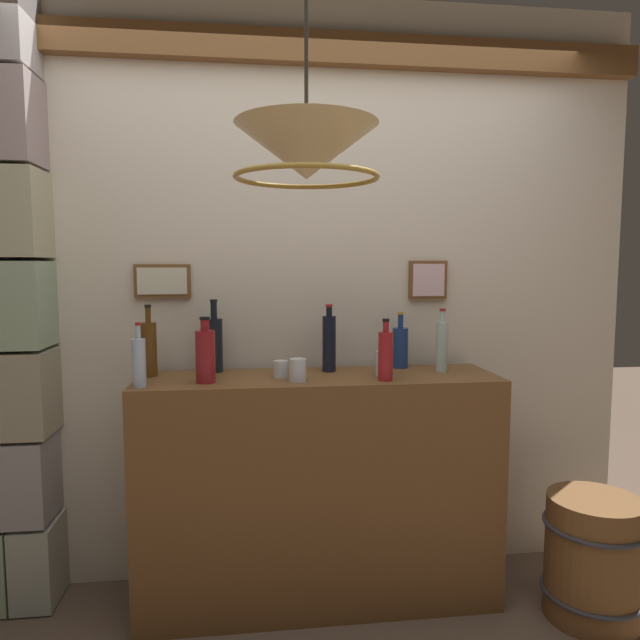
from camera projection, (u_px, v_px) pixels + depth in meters
The scene contains 16 objects.
panelled_rear_partition at pixel (311, 280), 2.73m from camera, with size 3.13×0.15×2.72m.
stone_pillar at pixel (7, 305), 2.44m from camera, with size 0.36×0.32×2.65m.
bar_shelf_unit at pixel (319, 489), 2.53m from camera, with size 1.56×0.43×1.02m, color brown.
liquor_bottle_amaro at pixel (329, 342), 2.57m from camera, with size 0.06×0.06×0.31m.
liquor_bottle_bourbon at pixel (139, 362), 2.25m from camera, with size 0.05×0.05×0.26m.
liquor_bottle_vermouth at pixel (214, 343), 2.56m from camera, with size 0.07×0.07×0.33m.
liquor_bottle_scotch at pixel (149, 348), 2.46m from camera, with size 0.07×0.07×0.31m.
liquor_bottle_vodka at pixel (442, 345), 2.58m from camera, with size 0.05×0.05×0.29m.
liquor_bottle_sherry at pixel (400, 346), 2.67m from camera, with size 0.07×0.07×0.26m.
liquor_bottle_rum at pixel (205, 355), 2.33m from camera, with size 0.08×0.08×0.27m.
liquor_bottle_whiskey at pixel (386, 355), 2.37m from camera, with size 0.06×0.06×0.26m.
glass_tumbler_rocks at pixel (281, 369), 2.45m from camera, with size 0.06×0.06×0.07m.
glass_tumbler_highball at pixel (384, 363), 2.49m from camera, with size 0.07×0.07×0.11m.
glass_tumbler_shot at pixel (298, 370), 2.36m from camera, with size 0.07×0.07×0.09m.
pendant_lamp at pixel (306, 154), 1.72m from camera, with size 0.44×0.44×0.59m.
wooden_barrel at pixel (593, 558), 2.41m from camera, with size 0.41×0.41×0.53m.
Camera 1 is at (-0.30, -1.62, 1.50)m, focal length 31.96 mm.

